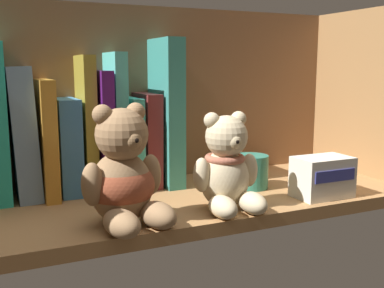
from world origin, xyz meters
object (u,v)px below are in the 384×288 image
Objects in this scene: book_4 at (23,133)px; book_12 at (163,112)px; book_5 at (45,138)px; pillar_candle at (250,171)px; book_6 at (67,146)px; book_7 at (86,124)px; small_product_box at (322,177)px; book_10 at (130,142)px; book_9 at (115,121)px; book_8 at (101,130)px; teddy_bear_larger at (123,178)px; book_11 at (145,139)px; teddy_bear_smaller at (227,168)px.

book_12 is (23.06, 0.00, 2.31)cm from book_4.
book_12 is at bearing 0.00° from book_4.
pillar_candle is at bearing -17.50° from book_5.
book_4 is 1.33× the size of book_6.
book_5 is at bearing 180.00° from book_7.
book_7 reaches higher than pillar_candle.
book_7 is 38.68cm from small_product_box.
book_6 reaches higher than book_10.
pillar_candle is (20.32, -9.96, -8.44)cm from book_9.
book_6 is at bearing 0.00° from book_5.
book_5 reaches higher than pillar_candle.
book_9 reaches higher than small_product_box.
pillar_candle is (34.90, -9.96, -7.32)cm from book_4.
book_9 is (2.48, 0.00, 1.45)cm from book_8.
teddy_bear_larger is (-1.69, -18.88, -3.64)cm from book_8.
book_6 is 1.74× the size of small_product_box.
book_7 is at bearing 158.44° from pillar_candle.
book_12 is at bearing 139.93° from pillar_candle.
book_5 is at bearing 153.40° from small_product_box.
book_9 reaches higher than pillar_candle.
book_9 reaches higher than book_4.
book_8 is at bearing 84.88° from teddy_bear_larger.
book_5 is 0.93× the size of book_8.
book_7 is 0.98× the size of book_9.
book_9 is at bearing 153.89° from pillar_candle.
book_5 is 43.89cm from small_product_box.
book_10 is (7.33, 0.00, -3.41)cm from book_7.
book_9 reaches higher than book_5.
teddy_bear_larger is 26.29cm from pillar_candle.
book_11 is at bearing 0.00° from book_6.
book_7 is at bearing 180.00° from book_12.
pillar_candle is at bearing -29.12° from book_10.
teddy_bear_smaller is at bearing -65.53° from book_10.
teddy_bear_smaller is at bearing -72.78° from book_11.
book_9 is at bearing 120.34° from teddy_bear_smaller.
book_6 is 0.98× the size of teddy_bear_larger.
book_8 reaches higher than book_6.
teddy_bear_smaller is at bearing -59.66° from book_9.
book_6 is 13.18cm from book_11.
book_8 is 1.25× the size of teddy_bear_larger.
book_4 is 1.34× the size of book_10.
book_7 reaches higher than book_4.
book_10 is 32.12cm from small_product_box.
book_4 is 19.87cm from book_11.
teddy_bear_larger reaches higher than teddy_bear_smaller.
book_6 is at bearing 180.00° from book_11.
book_9 is 3.86× the size of pillar_candle.
book_12 is at bearing 0.00° from book_9.
book_9 is 22.37cm from teddy_bear_smaller.
book_4 is 0.92× the size of book_7.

